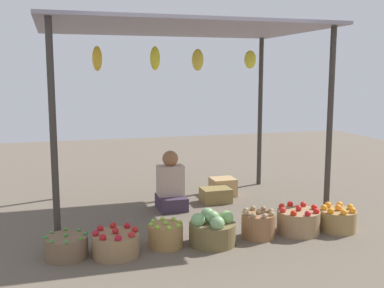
{
  "coord_description": "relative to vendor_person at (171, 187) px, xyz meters",
  "views": [
    {
      "loc": [
        -1.56,
        -5.8,
        1.78
      ],
      "look_at": [
        0.0,
        -0.54,
        0.95
      ],
      "focal_mm": 43.48,
      "sensor_mm": 36.0,
      "label": 1
    }
  ],
  "objects": [
    {
      "name": "basket_red_tomatoes",
      "position": [
        1.15,
        -1.34,
        -0.16
      ],
      "size": [
        0.48,
        0.48,
        0.32
      ],
      "color": "#997852",
      "rests_on": "ground"
    },
    {
      "name": "market_stall_structure",
      "position": [
        0.13,
        -0.03,
        1.89
      ],
      "size": [
        3.46,
        2.27,
        2.37
      ],
      "color": "#38332D",
      "rests_on": "ground"
    },
    {
      "name": "basket_limes",
      "position": [
        -0.38,
        -1.32,
        -0.18
      ],
      "size": [
        0.36,
        0.36,
        0.28
      ],
      "color": "#9C7542",
      "rests_on": "ground"
    },
    {
      "name": "wooden_crate_near_vendor",
      "position": [
        0.9,
        0.45,
        -0.17
      ],
      "size": [
        0.35,
        0.32,
        0.26
      ],
      "primitive_type": "cube",
      "color": "tan",
      "rests_on": "ground"
    },
    {
      "name": "basket_red_apples",
      "position": [
        -0.91,
        -1.42,
        -0.18
      ],
      "size": [
        0.47,
        0.47,
        0.29
      ],
      "color": "#8E6F4A",
      "rests_on": "ground"
    },
    {
      "name": "basket_potatoes",
      "position": [
        0.66,
        -1.34,
        -0.16
      ],
      "size": [
        0.37,
        0.37,
        0.32
      ],
      "color": "#8E603D",
      "rests_on": "ground"
    },
    {
      "name": "wooden_crate_stacked_rear",
      "position": [
        0.68,
        0.12,
        -0.2
      ],
      "size": [
        0.4,
        0.31,
        0.2
      ],
      "primitive_type": "cube",
      "color": "olive",
      "rests_on": "ground"
    },
    {
      "name": "vendor_person",
      "position": [
        0.0,
        0.0,
        0.0
      ],
      "size": [
        0.36,
        0.44,
        0.78
      ],
      "color": "#3C2E42",
      "rests_on": "ground"
    },
    {
      "name": "basket_oranges",
      "position": [
        1.62,
        -1.4,
        -0.17
      ],
      "size": [
        0.41,
        0.41,
        0.31
      ],
      "color": "olive",
      "rests_on": "ground"
    },
    {
      "name": "ground_plane",
      "position": [
        0.12,
        -0.04,
        -0.3
      ],
      "size": [
        14.0,
        14.0,
        0.0
      ],
      "primitive_type": "plane",
      "color": "brown"
    },
    {
      "name": "basket_cabbages",
      "position": [
        0.1,
        -1.4,
        -0.15
      ],
      "size": [
        0.49,
        0.49,
        0.37
      ],
      "color": "brown",
      "rests_on": "ground"
    },
    {
      "name": "basket_green_chilies",
      "position": [
        -1.38,
        -1.33,
        -0.19
      ],
      "size": [
        0.42,
        0.42,
        0.24
      ],
      "color": "brown",
      "rests_on": "ground"
    }
  ]
}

